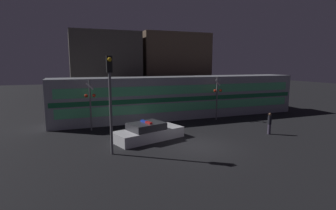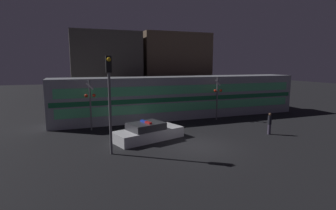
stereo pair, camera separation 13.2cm
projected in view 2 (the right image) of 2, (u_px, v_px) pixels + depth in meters
ground_plane at (197, 146)px, 16.47m from camera, size 120.00×120.00×0.00m
train at (182, 97)px, 25.36m from camera, size 23.95×3.18×3.93m
police_car at (148, 132)px, 17.81m from camera, size 5.13×3.28×1.30m
pedestrian at (270, 123)px, 19.06m from camera, size 0.27×0.27×1.59m
crossing_signal_near at (217, 96)px, 23.87m from camera, size 0.83×0.33×3.89m
crossing_signal_far at (90, 101)px, 19.99m from camera, size 0.83×0.33×3.90m
traffic_light_corner at (109, 91)px, 14.39m from camera, size 0.30×0.46×5.53m
building_left at (105, 71)px, 29.93m from camera, size 7.38×6.26×8.57m
building_center at (174, 70)px, 32.42m from camera, size 8.26×4.44×8.79m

